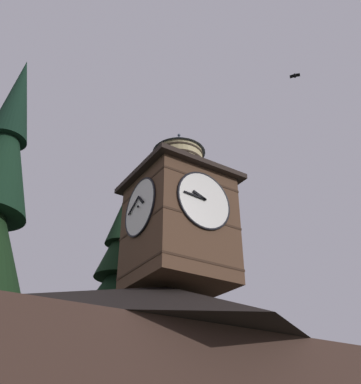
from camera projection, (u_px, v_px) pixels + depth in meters
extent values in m
pyramid|color=black|center=(167.00, 315.00, 17.28)|extent=(15.80, 8.72, 2.36)
cube|color=brown|center=(179.00, 234.00, 19.53)|extent=(4.09, 4.09, 5.22)
cube|color=#3C291C|center=(179.00, 275.00, 18.54)|extent=(4.13, 4.13, 0.10)
cube|color=#3C291C|center=(179.00, 235.00, 19.51)|extent=(4.13, 4.13, 0.10)
cube|color=#3C291C|center=(179.00, 198.00, 20.49)|extent=(4.13, 4.13, 0.10)
cylinder|color=white|center=(204.00, 200.00, 18.43)|extent=(2.72, 0.10, 2.72)
torus|color=black|center=(204.00, 200.00, 18.41)|extent=(2.82, 0.10, 2.82)
cube|color=black|center=(199.00, 195.00, 18.27)|extent=(0.68, 0.04, 0.35)
cube|color=black|center=(195.00, 195.00, 18.12)|extent=(1.12, 0.04, 0.15)
sphere|color=black|center=(206.00, 199.00, 18.35)|extent=(0.10, 0.10, 0.10)
cylinder|color=white|center=(140.00, 207.00, 18.98)|extent=(0.10, 2.72, 2.72)
torus|color=black|center=(140.00, 207.00, 18.97)|extent=(0.10, 2.82, 2.82)
cube|color=black|center=(141.00, 200.00, 18.88)|extent=(0.04, 0.56, 0.57)
cube|color=black|center=(134.00, 206.00, 19.42)|extent=(0.04, 1.01, 0.61)
sphere|color=black|center=(138.00, 207.00, 18.92)|extent=(0.10, 0.10, 0.10)
cube|color=#2D231E|center=(179.00, 184.00, 20.89)|extent=(4.79, 4.79, 0.25)
cylinder|color=tan|center=(179.00, 167.00, 21.39)|extent=(2.44, 2.44, 1.74)
cylinder|color=#2D2319|center=(179.00, 178.00, 21.06)|extent=(2.50, 2.50, 0.10)
cylinder|color=#2D2319|center=(179.00, 171.00, 21.28)|extent=(2.50, 2.50, 0.10)
cylinder|color=#2D2319|center=(179.00, 164.00, 21.50)|extent=(2.50, 2.50, 0.10)
cylinder|color=#2D2319|center=(179.00, 157.00, 21.71)|extent=(2.50, 2.50, 0.10)
cone|color=#384251|center=(179.00, 145.00, 22.09)|extent=(2.74, 2.74, 1.08)
sphere|color=#424C5B|center=(179.00, 135.00, 22.41)|extent=(0.16, 0.16, 0.16)
cone|color=black|center=(112.00, 361.00, 21.81)|extent=(5.58, 5.58, 3.46)
cone|color=black|center=(116.00, 320.00, 22.87)|extent=(4.69, 4.69, 3.56)
cone|color=black|center=(118.00, 285.00, 23.82)|extent=(3.79, 3.79, 3.25)
cone|color=black|center=(121.00, 249.00, 24.93)|extent=(2.89, 2.89, 3.55)
cone|color=black|center=(123.00, 221.00, 25.85)|extent=(2.00, 2.00, 3.12)
cone|color=black|center=(3.00, 155.00, 19.76)|extent=(3.24, 3.24, 6.44)
cone|color=black|center=(17.00, 98.00, 21.53)|extent=(1.87, 1.87, 5.35)
sphere|color=silver|center=(135.00, 342.00, 61.58)|extent=(1.46, 1.46, 1.46)
ellipsoid|color=black|center=(295.00, 76.00, 21.72)|extent=(0.33, 0.31, 0.16)
cube|color=black|center=(297.00, 75.00, 21.68)|extent=(0.32, 0.33, 0.06)
cube|color=black|center=(292.00, 76.00, 21.75)|extent=(0.32, 0.33, 0.06)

